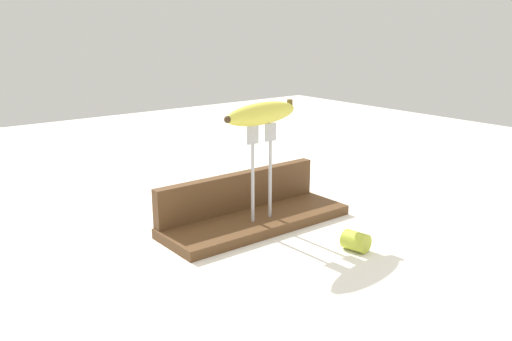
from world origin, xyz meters
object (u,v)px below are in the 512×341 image
Objects in this scene: fork_stand_center at (262,164)px; banana_chunk_near at (355,241)px; fork_fallen_near at (246,194)px; banana_raised_center at (262,114)px.

banana_chunk_near is at bearing -70.85° from fork_stand_center.
fork_stand_center is at bearing -118.86° from fork_fallen_near.
fork_fallen_near is (0.11, 0.20, -0.24)m from banana_raised_center.
fork_fallen_near is at bearing 84.20° from banana_chunk_near.
banana_raised_center is 0.30m from banana_chunk_near.
banana_raised_center reaches higher than banana_chunk_near.
banana_raised_center is 3.68× the size of banana_chunk_near.
fork_fallen_near is at bearing 61.14° from fork_stand_center.
banana_chunk_near is (0.07, -0.20, -0.12)m from fork_stand_center.
banana_chunk_near is (-0.04, -0.39, 0.01)m from fork_fallen_near.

